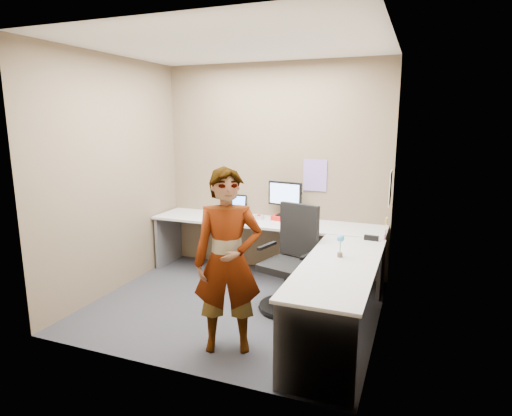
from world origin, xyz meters
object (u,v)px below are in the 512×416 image
at_px(person, 228,261).
at_px(desk, 284,248).
at_px(office_chair, 290,268).
at_px(monitor, 285,196).

bearing_deg(person, desk, 61.64).
xyz_separation_m(desk, office_chair, (0.14, -0.22, -0.14)).
distance_m(office_chair, person, 1.08).
bearing_deg(desk, monitor, 107.18).
xyz_separation_m(monitor, person, (0.11, -1.95, -0.24)).
bearing_deg(monitor, person, -77.37).
xyz_separation_m(office_chair, person, (-0.27, -0.98, 0.35)).
height_order(desk, person, person).
bearing_deg(desk, office_chair, -57.15).
height_order(monitor, office_chair, monitor).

